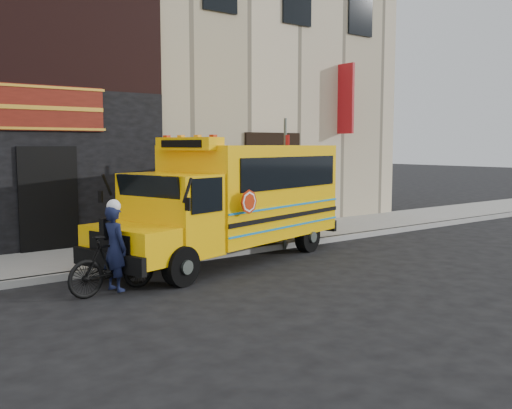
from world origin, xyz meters
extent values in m
plane|color=black|center=(0.00, 0.00, 0.00)|extent=(120.00, 120.00, 0.00)
cube|color=gray|center=(0.00, 2.60, 0.07)|extent=(40.00, 0.20, 0.15)
cube|color=gray|center=(0.00, 4.10, 0.07)|extent=(40.00, 3.00, 0.15)
cube|color=#C8B796|center=(0.00, 10.50, 6.15)|extent=(20.00, 10.00, 12.00)
cube|color=black|center=(-3.20, 5.40, 1.40)|extent=(1.30, 0.10, 2.50)
cube|color=#A11218|center=(7.00, 5.15, 4.35)|extent=(0.10, 0.70, 2.40)
cylinder|color=black|center=(-2.15, 0.68, 0.40)|extent=(0.85, 0.48, 0.80)
cylinder|color=black|center=(-2.65, 2.51, 0.40)|extent=(0.85, 0.48, 0.80)
cylinder|color=black|center=(2.28, 1.89, 0.40)|extent=(0.85, 0.48, 0.80)
cylinder|color=black|center=(1.78, 3.72, 0.40)|extent=(0.85, 0.48, 0.80)
cube|color=#FFB805|center=(-2.84, 1.48, 0.80)|extent=(1.49, 2.19, 0.70)
cube|color=black|center=(-3.37, 1.33, 0.55)|extent=(0.66, 2.01, 0.35)
cube|color=#FFB805|center=(-1.78, 1.77, 1.30)|extent=(1.71, 2.34, 1.70)
cube|color=black|center=(-2.33, 1.62, 1.70)|extent=(0.53, 1.75, 0.90)
cube|color=#FFB805|center=(0.97, 2.52, 1.62)|extent=(4.92, 3.31, 2.25)
cube|color=black|center=(3.17, 3.12, 0.55)|extent=(0.69, 2.15, 0.30)
cube|color=black|center=(1.36, 1.47, 2.10)|extent=(3.77, 1.06, 0.75)
cube|color=#FFB805|center=(-1.20, 1.92, 2.78)|extent=(0.90, 1.68, 0.28)
cylinder|color=#B22507|center=(-0.42, 0.79, 1.55)|extent=(0.51, 0.17, 0.52)
cylinder|color=#48514C|center=(2.00, 2.47, 1.72)|extent=(0.08, 0.08, 3.44)
cube|color=#A11218|center=(1.98, 2.39, 2.80)|extent=(0.10, 0.30, 0.43)
cube|color=white|center=(1.98, 2.39, 2.26)|extent=(0.10, 0.30, 0.38)
imported|color=black|center=(-3.41, 1.00, 0.56)|extent=(1.92, 0.82, 1.12)
imported|color=black|center=(-3.38, 0.98, 0.80)|extent=(0.51, 0.66, 1.60)
camera|label=1|loc=(-7.60, -8.91, 2.75)|focal=40.00mm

